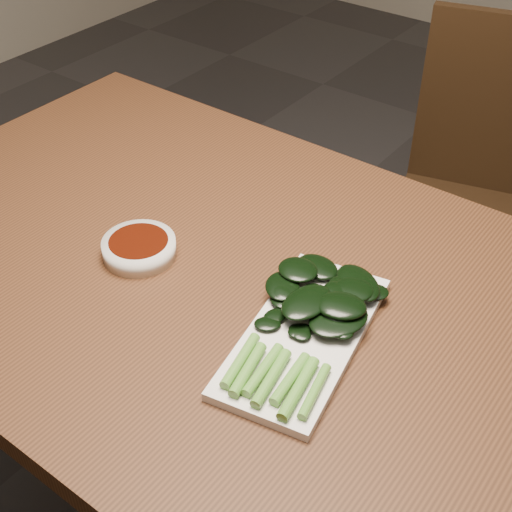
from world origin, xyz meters
name	(u,v)px	position (x,y,z in m)	size (l,w,h in m)	color
table	(252,317)	(0.00, 0.00, 0.68)	(1.40, 0.80, 0.75)	#452613
chair_far	(492,202)	(0.10, 0.82, 0.49)	(0.55, 0.55, 0.89)	black
sauce_bowl	(139,248)	(-0.18, -0.05, 0.77)	(0.11, 0.11, 0.03)	white
serving_plate	(304,336)	(0.13, -0.05, 0.76)	(0.20, 0.33, 0.01)	white
gai_lan	(317,309)	(0.12, -0.01, 0.78)	(0.19, 0.31, 0.03)	#5FA137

